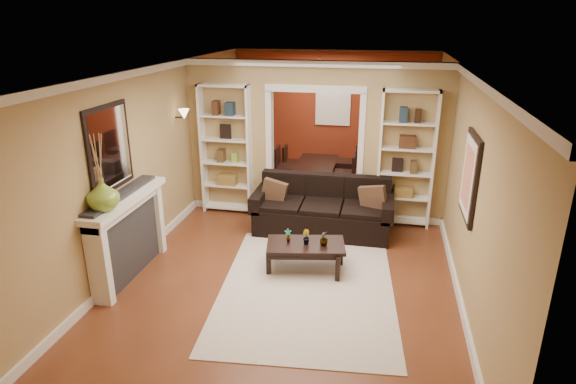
% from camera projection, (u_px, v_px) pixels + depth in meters
% --- Properties ---
extents(floor, '(8.00, 8.00, 0.00)m').
position_uv_depth(floor, '(302.00, 241.00, 7.66)').
color(floor, brown).
rests_on(floor, ground).
extents(ceiling, '(8.00, 8.00, 0.00)m').
position_uv_depth(ceiling, '(304.00, 67.00, 6.74)').
color(ceiling, white).
rests_on(ceiling, ground).
extents(wall_back, '(8.00, 0.00, 8.00)m').
position_uv_depth(wall_back, '(333.00, 112.00, 10.88)').
color(wall_back, tan).
rests_on(wall_back, ground).
extents(wall_front, '(8.00, 0.00, 8.00)m').
position_uv_depth(wall_front, '(209.00, 309.00, 3.51)').
color(wall_front, tan).
rests_on(wall_front, ground).
extents(wall_left, '(0.00, 8.00, 8.00)m').
position_uv_depth(wall_left, '(163.00, 152.00, 7.62)').
color(wall_left, tan).
rests_on(wall_left, ground).
extents(wall_right, '(0.00, 8.00, 8.00)m').
position_uv_depth(wall_right, '(460.00, 169.00, 6.77)').
color(wall_right, tan).
rests_on(wall_right, ground).
extents(partition_wall, '(4.50, 0.15, 2.70)m').
position_uv_depth(partition_wall, '(315.00, 141.00, 8.30)').
color(partition_wall, tan).
rests_on(partition_wall, floor).
extents(red_back_panel, '(4.44, 0.04, 2.64)m').
position_uv_depth(red_back_panel, '(333.00, 113.00, 10.86)').
color(red_back_panel, maroon).
rests_on(red_back_panel, floor).
extents(dining_window, '(0.78, 0.03, 0.98)m').
position_uv_depth(dining_window, '(333.00, 103.00, 10.75)').
color(dining_window, '#8CA5CC').
rests_on(dining_window, wall_back).
extents(area_rug, '(2.50, 3.32, 0.01)m').
position_uv_depth(area_rug, '(307.00, 287.00, 6.35)').
color(area_rug, beige).
rests_on(area_rug, floor).
extents(sofa, '(2.28, 0.98, 0.89)m').
position_uv_depth(sofa, '(323.00, 206.00, 7.87)').
color(sofa, black).
rests_on(sofa, floor).
extents(pillow_left, '(0.41, 0.15, 0.40)m').
position_uv_depth(pillow_left, '(274.00, 193.00, 7.94)').
color(pillow_left, brown).
rests_on(pillow_left, sofa).
extents(pillow_right, '(0.44, 0.25, 0.42)m').
position_uv_depth(pillow_right, '(373.00, 199.00, 7.63)').
color(pillow_right, brown).
rests_on(pillow_right, sofa).
extents(coffee_table, '(1.16, 0.77, 0.41)m').
position_uv_depth(coffee_table, '(306.00, 257.00, 6.73)').
color(coffee_table, black).
rests_on(coffee_table, floor).
extents(plant_left, '(0.12, 0.10, 0.19)m').
position_uv_depth(plant_left, '(288.00, 236.00, 6.68)').
color(plant_left, '#336626').
rests_on(plant_left, coffee_table).
extents(plant_center, '(0.14, 0.14, 0.20)m').
position_uv_depth(plant_center, '(306.00, 237.00, 6.63)').
color(plant_center, '#336626').
rests_on(plant_center, coffee_table).
extents(plant_right, '(0.13, 0.13, 0.21)m').
position_uv_depth(plant_right, '(324.00, 238.00, 6.58)').
color(plant_right, '#336626').
rests_on(plant_right, coffee_table).
extents(bookshelf_left, '(0.90, 0.30, 2.30)m').
position_uv_depth(bookshelf_left, '(226.00, 150.00, 8.51)').
color(bookshelf_left, white).
rests_on(bookshelf_left, floor).
extents(bookshelf_right, '(0.90, 0.30, 2.30)m').
position_uv_depth(bookshelf_right, '(406.00, 160.00, 7.92)').
color(bookshelf_right, white).
rests_on(bookshelf_right, floor).
extents(fireplace, '(0.32, 1.70, 1.16)m').
position_uv_depth(fireplace, '(130.00, 237.00, 6.47)').
color(fireplace, white).
rests_on(fireplace, floor).
extents(vase, '(0.41, 0.41, 0.40)m').
position_uv_depth(vase, '(103.00, 194.00, 5.76)').
color(vase, '#7DA535').
rests_on(vase, fireplace).
extents(mirror, '(0.03, 0.95, 1.10)m').
position_uv_depth(mirror, '(109.00, 148.00, 6.08)').
color(mirror, silver).
rests_on(mirror, wall_left).
extents(wall_sconce, '(0.18, 0.18, 0.22)m').
position_uv_depth(wall_sconce, '(181.00, 116.00, 7.95)').
color(wall_sconce, '#FFE0A5').
rests_on(wall_sconce, wall_left).
extents(framed_art, '(0.04, 0.85, 1.05)m').
position_uv_depth(framed_art, '(469.00, 177.00, 5.79)').
color(framed_art, black).
rests_on(framed_art, wall_right).
extents(dining_table, '(1.44, 0.80, 0.51)m').
position_uv_depth(dining_table, '(317.00, 174.00, 10.10)').
color(dining_table, black).
rests_on(dining_table, floor).
extents(dining_chair_nw, '(0.54, 0.54, 0.91)m').
position_uv_depth(dining_chair_nw, '(289.00, 168.00, 9.86)').
color(dining_chair_nw, black).
rests_on(dining_chair_nw, floor).
extents(dining_chair_ne, '(0.49, 0.49, 0.82)m').
position_uv_depth(dining_chair_ne, '(342.00, 173.00, 9.67)').
color(dining_chair_ne, black).
rests_on(dining_chair_ne, floor).
extents(dining_chair_sw, '(0.48, 0.48, 0.78)m').
position_uv_depth(dining_chair_sw, '(294.00, 163.00, 10.43)').
color(dining_chair_sw, black).
rests_on(dining_chair_sw, floor).
extents(dining_chair_se, '(0.46, 0.46, 0.93)m').
position_uv_depth(dining_chair_se, '(345.00, 162.00, 10.20)').
color(dining_chair_se, black).
rests_on(dining_chair_se, floor).
extents(chandelier, '(0.50, 0.50, 0.30)m').
position_uv_depth(chandelier, '(327.00, 90.00, 9.46)').
color(chandelier, '#322416').
rests_on(chandelier, ceiling).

